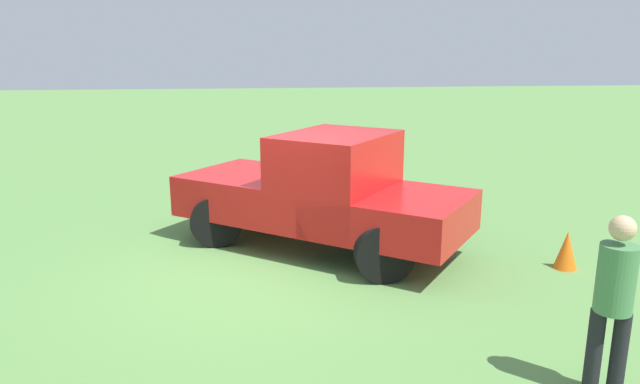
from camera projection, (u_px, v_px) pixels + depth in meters
name	position (u px, v px, depth m)	size (l,w,h in m)	color
ground_plane	(266.00, 272.00, 8.10)	(80.00, 80.00, 0.00)	#5B8C47
pickup_truck	(326.00, 190.00, 8.82)	(4.69, 4.19, 1.83)	black
person_bystander	(614.00, 297.00, 5.00)	(0.42, 0.42, 1.68)	black
traffic_cone	(567.00, 250.00, 8.17)	(0.32, 0.32, 0.55)	orange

